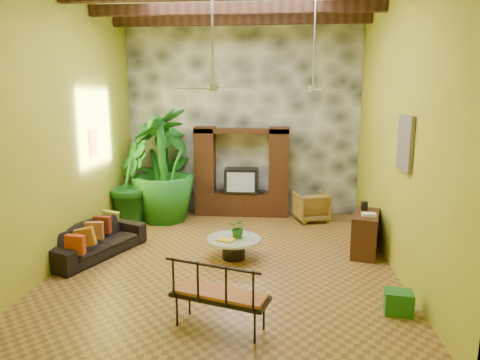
# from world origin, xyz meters

# --- Properties ---
(ground) EXTENTS (7.00, 7.00, 0.00)m
(ground) POSITION_xyz_m (0.00, 0.00, 0.00)
(ground) COLOR brown
(ground) RESTS_ON ground
(back_wall) EXTENTS (6.00, 0.02, 5.00)m
(back_wall) POSITION_xyz_m (0.00, 3.50, 2.50)
(back_wall) COLOR #9A9A23
(back_wall) RESTS_ON ground
(left_wall) EXTENTS (0.02, 7.00, 5.00)m
(left_wall) POSITION_xyz_m (-3.00, 0.00, 2.50)
(left_wall) COLOR #9A9A23
(left_wall) RESTS_ON ground
(right_wall) EXTENTS (0.02, 7.00, 5.00)m
(right_wall) POSITION_xyz_m (3.00, 0.00, 2.50)
(right_wall) COLOR #9A9A23
(right_wall) RESTS_ON ground
(stone_accent_wall) EXTENTS (5.98, 0.10, 4.98)m
(stone_accent_wall) POSITION_xyz_m (0.00, 3.44, 2.50)
(stone_accent_wall) COLOR #383B3F
(stone_accent_wall) RESTS_ON ground
(entertainment_center) EXTENTS (2.40, 0.55, 2.30)m
(entertainment_center) POSITION_xyz_m (0.00, 3.14, 0.97)
(entertainment_center) COLOR black
(entertainment_center) RESTS_ON ground
(ceiling_fan_front) EXTENTS (1.28, 1.28, 1.86)m
(ceiling_fan_front) POSITION_xyz_m (-0.20, -0.40, 3.40)
(ceiling_fan_front) COLOR #A3A2A7
(ceiling_fan_front) RESTS_ON ceiling
(ceiling_fan_back) EXTENTS (1.28, 1.28, 1.86)m
(ceiling_fan_back) POSITION_xyz_m (1.60, 1.20, 3.40)
(ceiling_fan_back) COLOR #A3A2A7
(ceiling_fan_back) RESTS_ON ceiling
(wall_art_mask) EXTENTS (0.06, 0.32, 0.55)m
(wall_art_mask) POSITION_xyz_m (-2.96, 1.00, 2.10)
(wall_art_mask) COLOR orange
(wall_art_mask) RESTS_ON left_wall
(wall_art_painting) EXTENTS (0.06, 0.70, 0.90)m
(wall_art_painting) POSITION_xyz_m (2.96, -0.60, 2.30)
(wall_art_painting) COLOR teal
(wall_art_painting) RESTS_ON right_wall
(sofa) EXTENTS (1.55, 2.28, 0.62)m
(sofa) POSITION_xyz_m (-2.61, -0.04, 0.31)
(sofa) COLOR black
(sofa) RESTS_ON ground
(wicker_armchair) EXTENTS (0.96, 0.97, 0.71)m
(wicker_armchair) POSITION_xyz_m (1.77, 2.74, 0.36)
(wicker_armchair) COLOR brown
(wicker_armchair) RESTS_ON ground
(tall_plant_a) EXTENTS (1.69, 1.66, 2.68)m
(tall_plant_a) POSITION_xyz_m (-1.93, 3.15, 1.34)
(tall_plant_a) COLOR #1C6B1E
(tall_plant_a) RESTS_ON ground
(tall_plant_b) EXTENTS (1.07, 1.25, 2.04)m
(tall_plant_b) POSITION_xyz_m (-2.65, 2.17, 1.02)
(tall_plant_b) COLOR #185D1F
(tall_plant_b) RESTS_ON ground
(tall_plant_c) EXTENTS (1.89, 1.89, 2.78)m
(tall_plant_c) POSITION_xyz_m (-1.88, 2.46, 1.39)
(tall_plant_c) COLOR #1B681C
(tall_plant_c) RESTS_ON ground
(coffee_table) EXTENTS (1.04, 1.04, 0.40)m
(coffee_table) POSITION_xyz_m (0.10, 0.03, 0.26)
(coffee_table) COLOR black
(coffee_table) RESTS_ON ground
(centerpiece_plant) EXTENTS (0.42, 0.39, 0.39)m
(centerpiece_plant) POSITION_xyz_m (0.19, 0.06, 0.60)
(centerpiece_plant) COLOR #215F19
(centerpiece_plant) RESTS_ON coffee_table
(yellow_tray) EXTENTS (0.37, 0.31, 0.03)m
(yellow_tray) POSITION_xyz_m (-0.03, -0.13, 0.42)
(yellow_tray) COLOR gold
(yellow_tray) RESTS_ON coffee_table
(iron_bench) EXTENTS (1.38, 0.85, 0.57)m
(iron_bench) POSITION_xyz_m (0.17, -2.57, 0.55)
(iron_bench) COLOR black
(iron_bench) RESTS_ON ground
(side_console) EXTENTS (0.71, 1.11, 0.82)m
(side_console) POSITION_xyz_m (2.65, 0.50, 0.41)
(side_console) COLOR #381F12
(side_console) RESTS_ON ground
(green_bin) EXTENTS (0.42, 0.34, 0.34)m
(green_bin) POSITION_xyz_m (2.65, -1.90, 0.17)
(green_bin) COLOR #1D6F25
(green_bin) RESTS_ON ground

